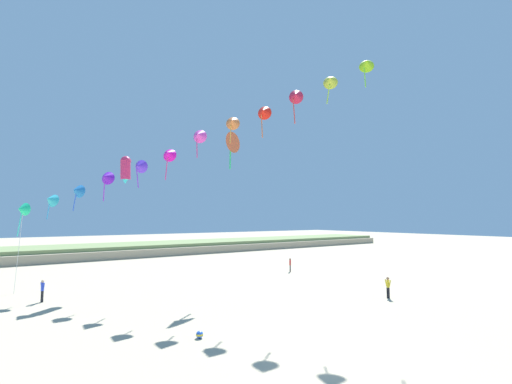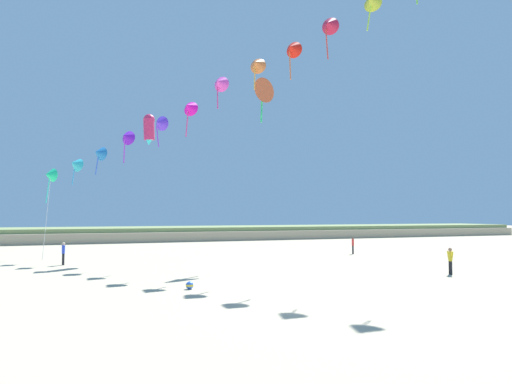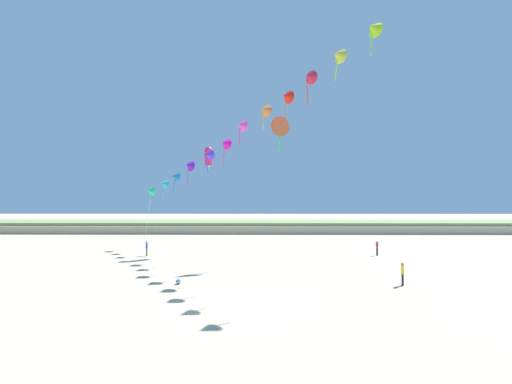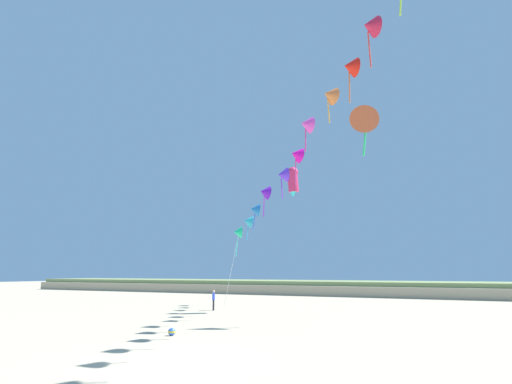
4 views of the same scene
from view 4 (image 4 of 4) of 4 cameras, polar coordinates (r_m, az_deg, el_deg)
ground_plane at (r=16.94m, az=-10.25°, el=-20.08°), size 240.00×240.00×0.00m
dune_ridge at (r=61.96m, az=18.15°, el=-11.42°), size 120.00×12.60×1.77m
person_near_right at (r=37.31m, az=-5.33°, el=-13.13°), size 0.27×0.54×1.57m
kite_banner_string at (r=31.32m, az=5.54°, el=6.54°), size 22.03×21.10×18.17m
large_kite_low_lead at (r=37.23m, az=4.63°, el=1.43°), size 1.28×1.29×2.48m
large_kite_mid_trail at (r=30.26m, az=13.35°, el=8.67°), size 1.99×1.26×3.30m
beach_ball at (r=23.24m, az=-10.49°, el=-16.81°), size 0.36×0.36×0.36m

